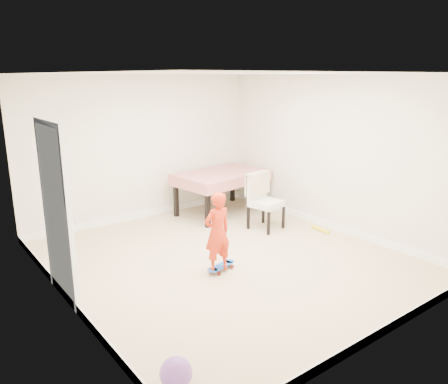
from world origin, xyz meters
TOP-DOWN VIEW (x-y plane):
  - ground at (0.00, 0.00)m, footprint 5.00×5.00m
  - ceiling at (0.00, 0.00)m, footprint 4.50×5.00m
  - wall_back at (0.00, 2.48)m, footprint 4.50×0.04m
  - wall_front at (0.00, -2.48)m, footprint 4.50×0.04m
  - wall_left at (-2.23, 0.00)m, footprint 0.04×5.00m
  - wall_right at (2.23, 0.00)m, footprint 0.04×5.00m
  - door at (-2.22, 0.30)m, footprint 0.11×0.94m
  - baseboard_back at (0.00, 2.49)m, footprint 4.50×0.02m
  - baseboard_front at (0.00, -2.49)m, footprint 4.50×0.02m
  - baseboard_left at (-2.24, 0.00)m, footprint 0.02×5.00m
  - baseboard_right at (2.24, 0.00)m, footprint 0.02×5.00m
  - dining_table at (1.27, 1.83)m, footprint 1.83×1.28m
  - dining_chair at (1.34, 0.64)m, footprint 0.64×0.70m
  - skateboard at (-0.29, -0.25)m, footprint 0.53×0.30m
  - child at (-0.38, -0.28)m, footprint 0.40×0.27m
  - balloon at (-1.98, -1.87)m, footprint 0.28×0.28m
  - foam_toy at (2.00, -0.03)m, footprint 0.10×0.40m

SIDE VIEW (x-z plane):
  - ground at x=0.00m, z-range 0.00..0.00m
  - foam_toy at x=2.00m, z-range 0.00..0.06m
  - skateboard at x=-0.29m, z-range 0.00..0.08m
  - baseboard_back at x=0.00m, z-range 0.00..0.12m
  - baseboard_front at x=0.00m, z-range 0.00..0.12m
  - baseboard_left at x=-2.24m, z-range 0.00..0.12m
  - baseboard_right at x=2.24m, z-range 0.00..0.12m
  - balloon at x=-1.98m, z-range 0.00..0.28m
  - dining_table at x=1.27m, z-range 0.00..0.80m
  - dining_chair at x=1.34m, z-range 0.00..0.97m
  - child at x=-0.38m, z-range 0.00..1.09m
  - door at x=-2.22m, z-range -0.03..2.08m
  - wall_back at x=0.00m, z-range 0.00..2.60m
  - wall_front at x=0.00m, z-range 0.00..2.60m
  - wall_left at x=-2.23m, z-range 0.00..2.60m
  - wall_right at x=2.23m, z-range 0.00..2.60m
  - ceiling at x=0.00m, z-range 2.56..2.60m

